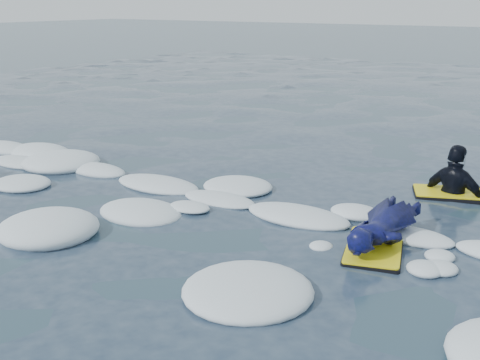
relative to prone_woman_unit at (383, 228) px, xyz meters
name	(u,v)px	position (x,y,z in m)	size (l,w,h in m)	color
ground	(138,238)	(-2.34, -1.26, -0.21)	(120.00, 120.00, 0.00)	#182A3B
foam_band	(195,211)	(-2.34, -0.23, -0.21)	(12.00, 3.10, 0.30)	white
prone_woman_unit	(383,228)	(0.00, 0.00, 0.00)	(0.85, 1.62, 0.41)	black
waiting_rider_unit	(453,201)	(0.21, 2.13, -0.27)	(1.18, 0.93, 1.56)	black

